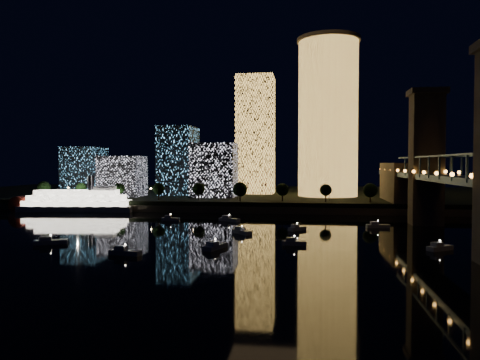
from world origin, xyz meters
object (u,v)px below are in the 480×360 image
object	(u,v)px
tower_cylindrical	(328,117)
riverboat	(72,202)
truss_bridge	(469,187)
tower_rectangular	(256,135)

from	to	relation	value
tower_cylindrical	riverboat	world-z (taller)	tower_cylindrical
tower_cylindrical	truss_bridge	size ratio (longest dim) A/B	0.32
truss_bridge	tower_cylindrical	bearing A→B (deg)	104.55
tower_rectangular	riverboat	world-z (taller)	tower_rectangular
tower_cylindrical	tower_rectangular	distance (m)	45.89
riverboat	tower_cylindrical	bearing A→B (deg)	22.72
tower_cylindrical	truss_bridge	world-z (taller)	tower_cylindrical
tower_cylindrical	riverboat	distance (m)	139.17
tower_cylindrical	tower_rectangular	bearing A→B (deg)	156.85
truss_bridge	riverboat	size ratio (longest dim) A/B	4.53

